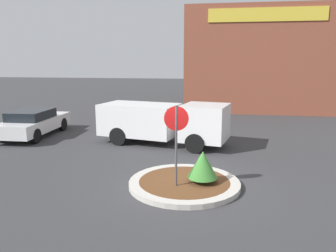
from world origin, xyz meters
TOP-DOWN VIEW (x-y plane):
  - ground_plane at (0.00, 0.00)m, footprint 120.00×120.00m
  - traffic_island at (0.00, 0.00)m, footprint 3.39×3.39m
  - stop_sign at (-0.20, -0.41)m, footprint 0.70×0.07m
  - island_shrub at (0.55, -0.01)m, footprint 0.90×0.90m
  - utility_truck at (-1.58, 4.97)m, footprint 6.08×3.14m
  - storefront_building at (3.90, 17.10)m, footprint 11.07×6.07m
  - parked_sedan_white at (-8.25, 5.51)m, footprint 1.99×4.65m

SIDE VIEW (x-z plane):
  - ground_plane at x=0.00m, z-range 0.00..0.00m
  - traffic_island at x=0.00m, z-range 0.00..0.16m
  - parked_sedan_white at x=-8.25m, z-range 0.03..1.38m
  - island_shrub at x=0.55m, z-range 0.23..1.20m
  - utility_truck at x=-1.58m, z-range 0.12..2.03m
  - stop_sign at x=-0.20m, z-range 0.49..3.02m
  - storefront_building at x=3.90m, z-range 0.00..7.59m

